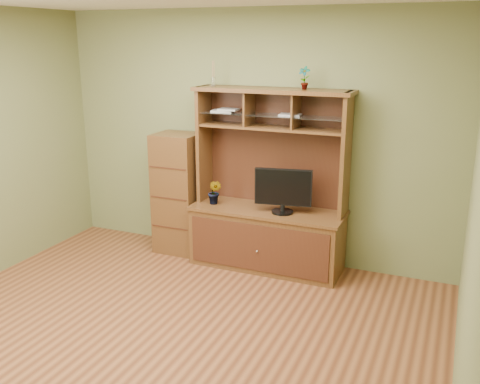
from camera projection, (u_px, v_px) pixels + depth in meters
The scene contains 8 objects.
room at pixel (154, 180), 4.05m from camera, with size 4.54×4.04×2.74m.
media_hutch at pixel (268, 220), 5.70m from camera, with size 1.66×0.61×1.90m.
monitor at pixel (283, 190), 5.45m from camera, with size 0.58×0.23×0.46m.
orchid_plant at pixel (215, 192), 5.77m from camera, with size 0.15×0.12×0.27m, color #2B571E.
top_plant at pixel (304, 78), 5.23m from camera, with size 0.12×0.08×0.23m, color #2F6924.
reed_diffuser at pixel (213, 76), 5.60m from camera, with size 0.05×0.05×0.26m.
magazines at pixel (246, 112), 5.56m from camera, with size 0.99×0.21×0.04m.
side_cabinet at pixel (179, 193), 6.09m from camera, with size 0.49×0.45×1.37m.
Camera 1 is at (2.13, -3.35, 2.38)m, focal length 40.00 mm.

